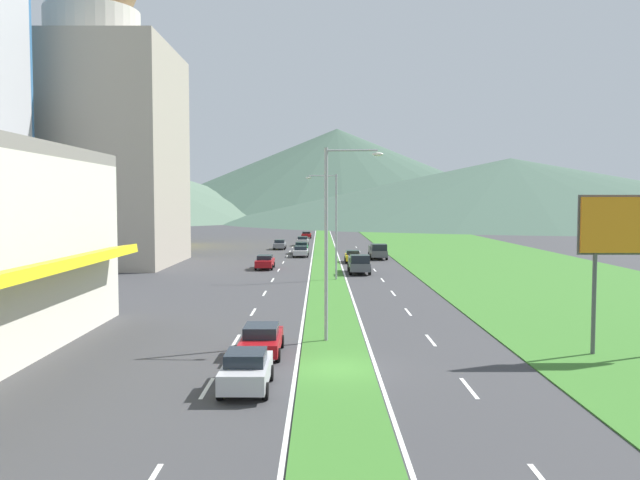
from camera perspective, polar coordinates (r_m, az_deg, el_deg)
ground_plane at (r=28.18m, az=1.62°, el=-11.47°), size 600.00×600.00×0.00m
grass_median at (r=87.52m, az=0.63°, el=-1.30°), size 3.20×240.00×0.06m
grass_verge_right at (r=90.07m, az=13.86°, el=-1.27°), size 24.00×240.00×0.06m
lane_dash_left_2 at (r=25.84m, az=-9.89°, el=-12.89°), size 0.16×2.80×0.01m
lane_dash_left_3 at (r=34.07m, az=-7.34°, el=-8.86°), size 0.16×2.80×0.01m
lane_dash_left_4 at (r=42.45m, az=-5.81°, el=-6.41°), size 0.16×2.80×0.01m
lane_dash_left_5 at (r=50.90m, az=-4.80°, el=-4.76°), size 0.16×2.80×0.01m
lane_dash_left_6 at (r=59.39m, az=-4.08°, el=-3.58°), size 0.16×2.80×0.01m
lane_dash_left_7 at (r=67.91m, az=-3.54°, el=-2.70°), size 0.16×2.80×0.01m
lane_dash_left_8 at (r=76.45m, az=-3.13°, el=-2.01°), size 0.16×2.80×0.01m
lane_dash_left_9 at (r=84.99m, az=-2.79°, el=-1.46°), size 0.16×2.80×0.01m
lane_dash_left_10 at (r=93.55m, az=-2.52°, el=-1.01°), size 0.16×2.80×0.01m
lane_dash_left_11 at (r=102.11m, az=-2.30°, el=-0.64°), size 0.16×2.80×0.01m
lane_dash_right_2 at (r=26.11m, az=13.34°, el=-12.76°), size 0.16×2.80×0.01m
lane_dash_right_3 at (r=34.28m, az=10.03°, el=-8.81°), size 0.16×2.80×0.01m
lane_dash_right_4 at (r=42.62m, az=8.04°, el=-6.38°), size 0.16×2.80×0.01m
lane_dash_right_5 at (r=51.04m, az=6.72°, el=-4.75°), size 0.16×2.80×0.01m
lane_dash_right_6 at (r=59.51m, az=5.78°, el=-3.58°), size 0.16×2.80×0.01m
lane_dash_right_7 at (r=68.02m, az=5.07°, el=-2.70°), size 0.16×2.80×0.01m
lane_dash_right_8 at (r=76.54m, az=4.52°, el=-2.01°), size 0.16×2.80×0.01m
lane_dash_right_9 at (r=85.08m, az=4.08°, el=-1.46°), size 0.16×2.80×0.01m
lane_dash_right_10 at (r=93.62m, az=3.73°, el=-1.01°), size 0.16×2.80×0.01m
lane_dash_right_11 at (r=102.18m, az=3.43°, el=-0.64°), size 0.16×2.80×0.01m
edge_line_median_left at (r=87.53m, az=-0.51°, el=-1.32°), size 0.16×240.00×0.01m
edge_line_median_right at (r=87.55m, az=1.78°, el=-1.32°), size 0.16×240.00×0.01m
domed_building at (r=78.59m, az=-19.30°, el=9.02°), size 18.11×18.11×36.92m
midrise_colored at (r=109.22m, az=-16.60°, el=4.32°), size 16.74×16.74×18.43m
hill_far_left at (r=296.18m, az=-23.62°, el=5.29°), size 228.72×228.72×36.68m
hill_far_center at (r=311.27m, az=1.71°, el=6.01°), size 204.35×204.35×42.57m
hill_far_right at (r=258.95m, az=16.80°, el=4.35°), size 231.34×231.34×24.14m
street_lamp_near at (r=32.79m, az=1.26°, el=0.77°), size 2.99×0.39×10.01m
street_lamp_mid at (r=58.87m, az=1.34°, el=1.82°), size 2.91×0.28×9.79m
billboard_roadside at (r=33.21m, az=26.37°, el=0.52°), size 5.19×0.28×7.57m
car_0 at (r=97.58m, az=-3.45°, el=-0.39°), size 1.85×4.05×1.47m
car_1 at (r=76.38m, az=3.12°, el=-1.47°), size 1.91×4.15×1.44m
car_2 at (r=69.21m, az=-4.77°, el=-1.95°), size 1.92×4.76×1.50m
car_3 at (r=89.52m, az=-1.50°, el=-0.69°), size 1.98×4.44×1.61m
car_4 at (r=127.31m, az=-1.05°, el=0.48°), size 1.98×4.31×1.32m
car_5 at (r=25.21m, az=-6.42°, el=-11.44°), size 1.89×4.02×1.54m
car_6 at (r=84.33m, az=-1.55°, el=-1.00°), size 2.04×4.70×1.43m
car_7 at (r=105.47m, az=-1.39°, el=-0.08°), size 1.98×4.36×1.54m
car_8 at (r=30.69m, az=-5.07°, el=-8.82°), size 1.94×4.56×1.45m
pickup_truck_0 at (r=64.49m, az=3.69°, el=-2.15°), size 2.18×5.40×2.00m
pickup_truck_1 at (r=80.97m, az=5.38°, el=-1.02°), size 2.18×5.40×2.00m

